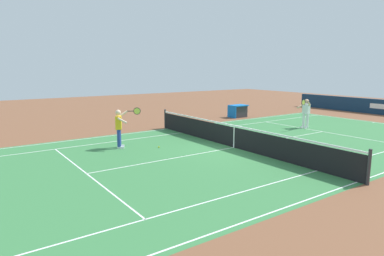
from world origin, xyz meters
The scene contains 8 objects.
ground_plane centered at (0.00, 0.00, 0.00)m, with size 60.00×60.00×0.00m, color brown.
court_slab centered at (0.00, 0.00, 0.00)m, with size 24.20×11.40×0.00m, color #387A42.
court_line_markings centered at (0.00, 0.00, 0.00)m, with size 23.85×11.05×0.01m.
tennis_net centered at (0.00, 0.00, 0.49)m, with size 0.10×11.70×1.08m.
tennis_player_near centered at (4.04, -2.77, 0.93)m, with size 1.19×0.75×1.70m.
tennis_player_far centered at (-6.62, -1.29, 0.93)m, with size 1.05×0.78×1.70m.
tennis_ball centered at (2.68, -1.82, 0.03)m, with size 0.07×0.07×0.07m, color #CCE01E.
equipment_cart_tarped centered at (-6.40, -6.69, 0.44)m, with size 1.25×0.84×0.85m.
Camera 1 is at (9.65, 10.58, 3.38)m, focal length 31.61 mm.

